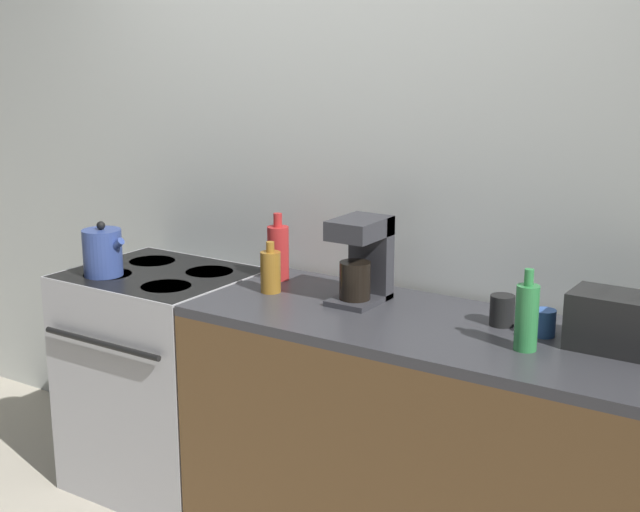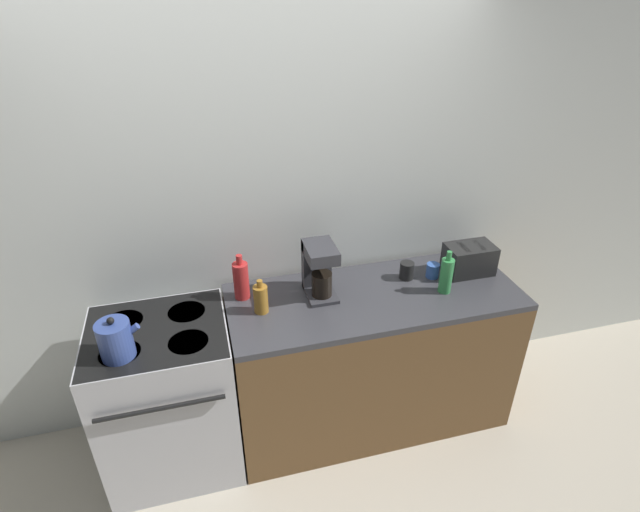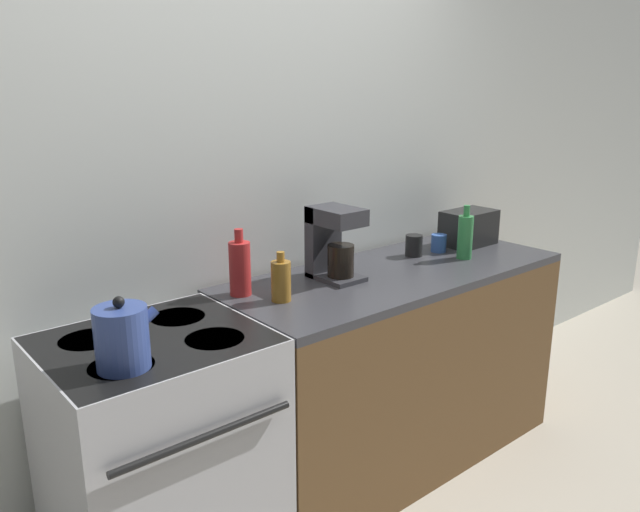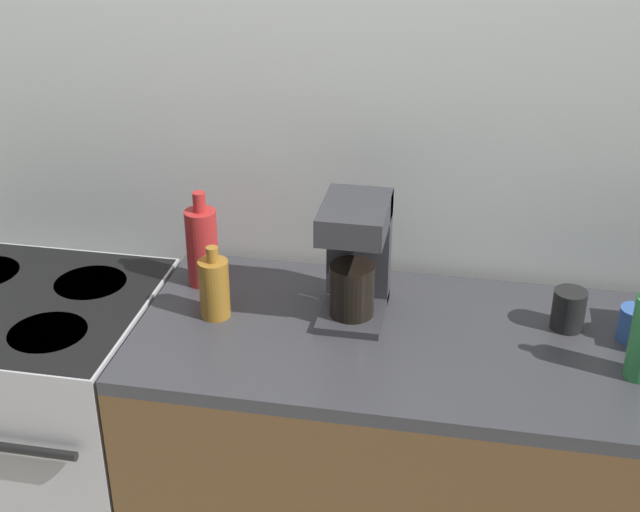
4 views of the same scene
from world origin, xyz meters
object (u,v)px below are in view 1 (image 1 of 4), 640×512
(coffee_maker, at_px, (363,256))
(bottle_red, at_px, (278,252))
(cup_black, at_px, (502,310))
(toaster, at_px, (617,322))
(bottle_green, at_px, (527,316))
(cup_blue, at_px, (544,323))
(stove, at_px, (163,377))
(kettle, at_px, (103,252))
(bottle_amber, at_px, (271,271))

(coffee_maker, bearing_deg, bottle_red, 171.39)
(cup_black, bearing_deg, toaster, -4.72)
(bottle_green, height_order, cup_blue, bottle_green)
(stove, bearing_deg, coffee_maker, 7.85)
(stove, distance_m, bottle_red, 0.76)
(coffee_maker, relative_size, cup_black, 3.00)
(kettle, distance_m, cup_blue, 1.76)
(bottle_amber, height_order, cup_black, bottle_amber)
(cup_blue, distance_m, cup_black, 0.16)
(stove, height_order, bottle_red, bottle_red)
(coffee_maker, bearing_deg, bottle_green, -14.23)
(cup_black, bearing_deg, bottle_amber, -173.03)
(stove, height_order, cup_blue, cup_blue)
(toaster, xyz_separation_m, bottle_amber, (-1.26, -0.08, -0.01))
(bottle_red, bearing_deg, cup_blue, -4.12)
(stove, xyz_separation_m, bottle_green, (1.58, -0.05, 0.57))
(kettle, xyz_separation_m, bottle_green, (1.74, 0.10, 0.01))
(bottle_amber, bearing_deg, kettle, -165.94)
(kettle, distance_m, bottle_red, 0.71)
(kettle, height_order, bottle_amber, kettle)
(kettle, distance_m, toaster, 1.99)
(bottle_red, relative_size, cup_blue, 3.07)
(cup_blue, relative_size, cup_black, 0.84)
(toaster, xyz_separation_m, bottle_green, (-0.23, -0.15, 0.02))
(toaster, height_order, bottle_red, bottle_red)
(kettle, height_order, cup_black, kettle)
(bottle_amber, bearing_deg, bottle_red, 116.67)
(toaster, relative_size, bottle_green, 1.09)
(bottle_amber, relative_size, cup_blue, 2.24)
(bottle_amber, distance_m, cup_black, 0.89)
(cup_blue, bearing_deg, bottle_red, 175.88)
(coffee_maker, distance_m, bottle_amber, 0.37)
(bottle_red, height_order, cup_blue, bottle_red)
(kettle, relative_size, coffee_maker, 0.72)
(toaster, height_order, bottle_amber, bottle_amber)
(coffee_maker, xyz_separation_m, cup_black, (0.54, 0.01, -0.11))
(stove, distance_m, cup_blue, 1.66)
(bottle_green, bearing_deg, toaster, 33.48)
(bottle_red, bearing_deg, kettle, -151.61)
(kettle, relative_size, bottle_green, 0.87)
(toaster, height_order, coffee_maker, coffee_maker)
(bottle_red, bearing_deg, toaster, -3.62)
(stove, relative_size, kettle, 4.20)
(toaster, bearing_deg, coffee_maker, 178.71)
(stove, relative_size, coffee_maker, 3.02)
(bottle_green, bearing_deg, bottle_red, 167.89)
(coffee_maker, xyz_separation_m, bottle_amber, (-0.35, -0.10, -0.08))
(cup_black, bearing_deg, bottle_green, -50.67)
(toaster, xyz_separation_m, coffee_maker, (-0.92, 0.02, 0.08))
(bottle_amber, xyz_separation_m, cup_blue, (1.03, 0.08, -0.04))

